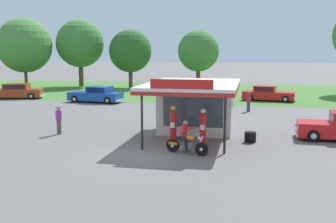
{
  "coord_description": "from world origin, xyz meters",
  "views": [
    {
      "loc": [
        4.94,
        -17.5,
        4.77
      ],
      "look_at": [
        0.37,
        4.32,
        1.4
      ],
      "focal_mm": 42.99,
      "sensor_mm": 36.0,
      "label": 1
    }
  ],
  "objects_px": {
    "gas_pump_nearside": "(173,126)",
    "bystander_admiring_sedan": "(59,120)",
    "parked_car_back_row_right": "(96,95)",
    "spare_tire_stack": "(250,137)",
    "motorcycle_with_rider": "(186,140)",
    "bystander_standing_back_lot": "(249,101)",
    "parked_car_back_row_far_right": "(15,92)",
    "parked_car_back_row_far_left": "(188,94)",
    "gas_pump_offside": "(203,128)",
    "parked_car_back_row_centre_right": "(268,94)"
  },
  "relations": [
    {
      "from": "parked_car_back_row_far_right",
      "to": "bystander_standing_back_lot",
      "type": "relative_size",
      "value": 3.67
    },
    {
      "from": "gas_pump_offside",
      "to": "parked_car_back_row_centre_right",
      "type": "relative_size",
      "value": 0.36
    },
    {
      "from": "gas_pump_nearside",
      "to": "parked_car_back_row_far_left",
      "type": "xyz_separation_m",
      "value": [
        -2.04,
        17.55,
        -0.18
      ]
    },
    {
      "from": "parked_car_back_row_far_left",
      "to": "parked_car_back_row_far_right",
      "type": "bearing_deg",
      "value": -175.63
    },
    {
      "from": "parked_car_back_row_far_right",
      "to": "parked_car_back_row_centre_right",
      "type": "bearing_deg",
      "value": 7.6
    },
    {
      "from": "gas_pump_nearside",
      "to": "parked_car_back_row_right",
      "type": "height_order",
      "value": "gas_pump_nearside"
    },
    {
      "from": "parked_car_back_row_centre_right",
      "to": "motorcycle_with_rider",
      "type": "bearing_deg",
      "value": -101.65
    },
    {
      "from": "motorcycle_with_rider",
      "to": "spare_tire_stack",
      "type": "xyz_separation_m",
      "value": [
        2.92,
        3.1,
        -0.38
      ]
    },
    {
      "from": "gas_pump_offside",
      "to": "spare_tire_stack",
      "type": "height_order",
      "value": "gas_pump_offside"
    },
    {
      "from": "gas_pump_nearside",
      "to": "parked_car_back_row_right",
      "type": "distance_m",
      "value": 18.23
    },
    {
      "from": "bystander_standing_back_lot",
      "to": "bystander_admiring_sedan",
      "type": "bearing_deg",
      "value": -133.74
    },
    {
      "from": "parked_car_back_row_far_left",
      "to": "motorcycle_with_rider",
      "type": "bearing_deg",
      "value": -81.12
    },
    {
      "from": "spare_tire_stack",
      "to": "parked_car_back_row_centre_right",
      "type": "bearing_deg",
      "value": 85.26
    },
    {
      "from": "gas_pump_nearside",
      "to": "parked_car_back_row_far_right",
      "type": "height_order",
      "value": "gas_pump_nearside"
    },
    {
      "from": "parked_car_back_row_far_left",
      "to": "spare_tire_stack",
      "type": "xyz_separation_m",
      "value": [
        5.97,
        -16.47,
        -0.45
      ]
    },
    {
      "from": "gas_pump_offside",
      "to": "motorcycle_with_rider",
      "type": "bearing_deg",
      "value": -104.64
    },
    {
      "from": "bystander_standing_back_lot",
      "to": "spare_tire_stack",
      "type": "distance_m",
      "value": 10.96
    },
    {
      "from": "gas_pump_nearside",
      "to": "parked_car_back_row_right",
      "type": "xyz_separation_m",
      "value": [
        -10.29,
        15.06,
        -0.22
      ]
    },
    {
      "from": "gas_pump_offside",
      "to": "parked_car_back_row_far_left",
      "type": "height_order",
      "value": "gas_pump_offside"
    },
    {
      "from": "parked_car_back_row_far_right",
      "to": "spare_tire_stack",
      "type": "xyz_separation_m",
      "value": [
        23.35,
        -15.14,
        -0.43
      ]
    },
    {
      "from": "gas_pump_nearside",
      "to": "spare_tire_stack",
      "type": "xyz_separation_m",
      "value": [
        3.94,
        1.08,
        -0.64
      ]
    },
    {
      "from": "gas_pump_offside",
      "to": "bystander_standing_back_lot",
      "type": "distance_m",
      "value": 12.22
    },
    {
      "from": "motorcycle_with_rider",
      "to": "gas_pump_offside",
      "type": "bearing_deg",
      "value": 75.36
    },
    {
      "from": "parked_car_back_row_right",
      "to": "spare_tire_stack",
      "type": "bearing_deg",
      "value": -44.51
    },
    {
      "from": "gas_pump_nearside",
      "to": "bystander_admiring_sedan",
      "type": "bearing_deg",
      "value": 172.31
    },
    {
      "from": "parked_car_back_row_right",
      "to": "bystander_admiring_sedan",
      "type": "xyz_separation_m",
      "value": [
        3.38,
        -14.12,
        0.17
      ]
    },
    {
      "from": "motorcycle_with_rider",
      "to": "parked_car_back_row_far_right",
      "type": "relative_size",
      "value": 0.36
    },
    {
      "from": "bystander_admiring_sedan",
      "to": "spare_tire_stack",
      "type": "relative_size",
      "value": 2.66
    },
    {
      "from": "parked_car_back_row_right",
      "to": "parked_car_back_row_far_left",
      "type": "relative_size",
      "value": 1.06
    },
    {
      "from": "gas_pump_nearside",
      "to": "bystander_admiring_sedan",
      "type": "relative_size",
      "value": 1.24
    },
    {
      "from": "parked_car_back_row_centre_right",
      "to": "parked_car_back_row_far_right",
      "type": "bearing_deg",
      "value": -172.4
    },
    {
      "from": "gas_pump_nearside",
      "to": "bystander_standing_back_lot",
      "type": "relative_size",
      "value": 1.27
    },
    {
      "from": "gas_pump_nearside",
      "to": "bystander_standing_back_lot",
      "type": "bearing_deg",
      "value": 72.83
    },
    {
      "from": "parked_car_back_row_right",
      "to": "bystander_standing_back_lot",
      "type": "relative_size",
      "value": 3.43
    },
    {
      "from": "motorcycle_with_rider",
      "to": "parked_car_back_row_far_right",
      "type": "xyz_separation_m",
      "value": [
        -20.44,
        18.24,
        0.05
      ]
    },
    {
      "from": "parked_car_back_row_right",
      "to": "parked_car_back_row_far_left",
      "type": "height_order",
      "value": "parked_car_back_row_far_left"
    },
    {
      "from": "parked_car_back_row_far_left",
      "to": "parked_car_back_row_far_right",
      "type": "relative_size",
      "value": 0.88
    },
    {
      "from": "gas_pump_offside",
      "to": "parked_car_back_row_centre_right",
      "type": "distance_m",
      "value": 19.93
    },
    {
      "from": "bystander_standing_back_lot",
      "to": "gas_pump_offside",
      "type": "bearing_deg",
      "value": -100.22
    },
    {
      "from": "motorcycle_with_rider",
      "to": "parked_car_back_row_far_right",
      "type": "height_order",
      "value": "motorcycle_with_rider"
    },
    {
      "from": "parked_car_back_row_centre_right",
      "to": "spare_tire_stack",
      "type": "bearing_deg",
      "value": -94.74
    },
    {
      "from": "parked_car_back_row_centre_right",
      "to": "bystander_standing_back_lot",
      "type": "xyz_separation_m",
      "value": [
        -1.75,
        -7.52,
        0.16
      ]
    },
    {
      "from": "gas_pump_offside",
      "to": "bystander_admiring_sedan",
      "type": "bearing_deg",
      "value": 173.7
    },
    {
      "from": "motorcycle_with_rider",
      "to": "bystander_standing_back_lot",
      "type": "relative_size",
      "value": 1.33
    },
    {
      "from": "parked_car_back_row_far_right",
      "to": "spare_tire_stack",
      "type": "distance_m",
      "value": 27.83
    },
    {
      "from": "parked_car_back_row_right",
      "to": "bystander_admiring_sedan",
      "type": "relative_size",
      "value": 3.36
    },
    {
      "from": "parked_car_back_row_far_right",
      "to": "bystander_standing_back_lot",
      "type": "bearing_deg",
      "value": -10.27
    },
    {
      "from": "parked_car_back_row_right",
      "to": "parked_car_back_row_far_right",
      "type": "distance_m",
      "value": 9.21
    },
    {
      "from": "parked_car_back_row_centre_right",
      "to": "bystander_admiring_sedan",
      "type": "relative_size",
      "value": 3.27
    },
    {
      "from": "gas_pump_offside",
      "to": "motorcycle_with_rider",
      "type": "distance_m",
      "value": 2.1
    }
  ]
}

